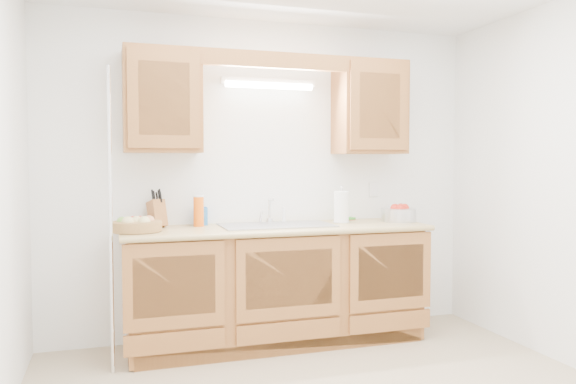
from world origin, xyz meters
name	(u,v)px	position (x,y,z in m)	size (l,w,h in m)	color
room	(338,186)	(0.00, 0.00, 1.25)	(3.52, 3.50, 2.50)	tan
base_cabinets	(277,286)	(0.00, 1.20, 0.44)	(2.20, 0.60, 0.86)	#95582B
countertop	(277,229)	(0.00, 1.19, 0.88)	(2.30, 0.63, 0.04)	tan
upper_cabinet_left	(162,101)	(-0.83, 1.33, 1.83)	(0.55, 0.33, 0.75)	#95582B
upper_cabinet_right	(370,108)	(0.83, 1.33, 1.83)	(0.55, 0.33, 0.75)	#95582B
valance	(277,60)	(0.00, 1.19, 2.14)	(2.20, 0.05, 0.12)	#95582B
fluorescent_fixture	(269,84)	(0.00, 1.42, 2.00)	(0.76, 0.08, 0.08)	white
sink	(277,235)	(0.00, 1.21, 0.83)	(0.84, 0.46, 0.36)	#9E9EA3
wire_shelf_pole	(111,221)	(-1.20, 0.94, 1.00)	(0.03, 0.03, 2.00)	silver
outlet_plate	(374,189)	(0.95, 1.49, 1.15)	(0.08, 0.01, 0.12)	white
fruit_basket	(137,225)	(-1.03, 1.14, 0.95)	(0.37, 0.37, 0.11)	#AD8546
knife_block	(157,213)	(-0.87, 1.38, 1.01)	(0.15, 0.19, 0.29)	#95582B
orange_canister	(199,211)	(-0.57, 1.34, 1.02)	(0.09, 0.09, 0.23)	#F6610D
soap_bottle	(201,212)	(-0.54, 1.43, 1.00)	(0.09, 0.09, 0.20)	blue
sponge	(347,219)	(0.68, 1.43, 0.91)	(0.13, 0.10, 0.02)	#CC333F
paper_towel	(341,208)	(0.54, 1.23, 1.02)	(0.14, 0.14, 0.30)	silver
apple_bowl	(399,214)	(1.03, 1.20, 0.96)	(0.33, 0.33, 0.15)	silver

